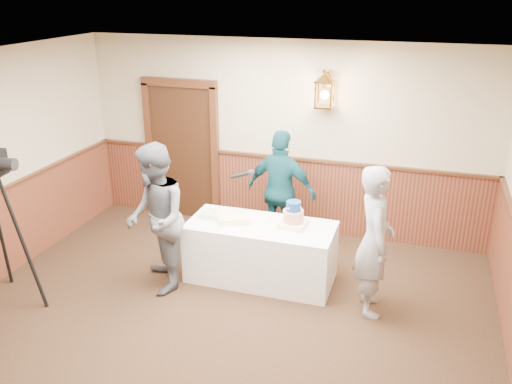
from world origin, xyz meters
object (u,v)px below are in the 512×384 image
sheet_cake_green (211,215)px  baker (374,241)px  display_table (261,252)px  interviewer (156,219)px  tiered_cake (293,217)px  assistant_p (281,191)px  sheet_cake_yellow (233,219)px

sheet_cake_green → baker: size_ratio=0.16×
display_table → interviewer: (-1.12, -0.57, 0.53)m
tiered_cake → sheet_cake_green: (-1.05, -0.04, -0.09)m
assistant_p → tiered_cake: bearing=123.2°
sheet_cake_green → interviewer: bearing=-127.7°
display_table → sheet_cake_yellow: (-0.35, -0.02, 0.41)m
tiered_cake → baker: size_ratio=0.19×
interviewer → baker: bearing=64.4°
sheet_cake_green → assistant_p: assistant_p is taller
interviewer → tiered_cake: bearing=81.0°
display_table → tiered_cake: tiered_cake is taller
tiered_cake → interviewer: (-1.51, -0.64, 0.03)m
baker → assistant_p: (-1.38, 1.21, -0.02)m
display_table → assistant_p: 1.03m
display_table → baker: size_ratio=1.03×
tiered_cake → interviewer: size_ratio=0.19×
sheet_cake_green → interviewer: size_ratio=0.15×
sheet_cake_yellow → display_table: bearing=3.1°
tiered_cake → sheet_cake_green: tiered_cake is taller
sheet_cake_yellow → assistant_p: assistant_p is taller
sheet_cake_yellow → assistant_p: (0.36, 0.94, 0.06)m
tiered_cake → sheet_cake_green: bearing=-177.7°
display_table → assistant_p: size_ratio=1.06×
display_table → tiered_cake: (0.39, 0.07, 0.50)m
assistant_p → sheet_cake_green: bearing=62.2°
tiered_cake → sheet_cake_yellow: size_ratio=0.88×
baker → assistant_p: baker is taller
tiered_cake → display_table: bearing=-169.4°
sheet_cake_green → tiered_cake: bearing=2.3°
sheet_cake_yellow → sheet_cake_green: 0.32m
display_table → tiered_cake: 0.64m
display_table → sheet_cake_green: bearing=177.5°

